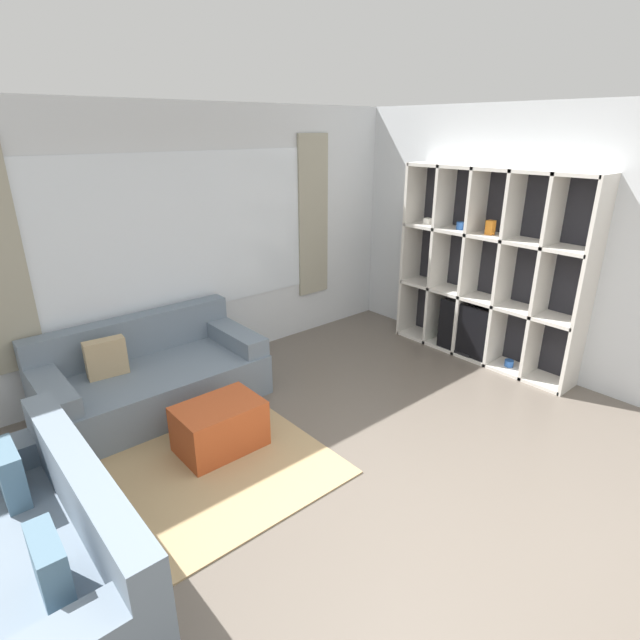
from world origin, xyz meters
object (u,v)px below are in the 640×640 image
at_px(shelving_unit, 488,271).
at_px(couch_main, 152,378).
at_px(couch_side, 26,565).
at_px(ottoman, 220,427).

relative_size(shelving_unit, couch_main, 1.08).
distance_m(couch_main, couch_side, 2.13).
bearing_deg(ottoman, couch_side, -158.59).
bearing_deg(ottoman, shelving_unit, -6.63).
relative_size(couch_side, ottoman, 2.76).
xyz_separation_m(shelving_unit, ottoman, (-3.15, 0.37, -0.81)).
distance_m(shelving_unit, couch_side, 4.73).
xyz_separation_m(couch_main, ottoman, (0.12, -1.02, -0.08)).
relative_size(couch_main, couch_side, 1.06).
distance_m(couch_side, ottoman, 1.63).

